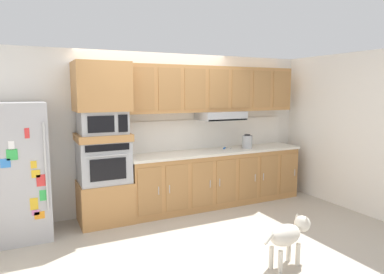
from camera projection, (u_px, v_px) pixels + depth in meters
ground_plane at (184, 229)px, 4.84m from camera, size 9.60×9.60×0.00m
back_kitchen_wall at (155, 131)px, 5.66m from camera, size 6.20×0.12×2.50m
side_panel_right at (334, 130)px, 5.89m from camera, size 0.12×7.10×2.50m
refrigerator at (17, 171)px, 4.44m from camera, size 0.76×0.73×1.76m
oven_base_cabinet at (105, 202)px, 5.07m from camera, size 0.74×0.62×0.60m
built_in_oven at (104, 161)px, 4.98m from camera, size 0.70×0.62×0.60m
appliance_mid_shelf at (103, 137)px, 4.94m from camera, size 0.74×0.62×0.10m
microwave at (102, 122)px, 4.91m from camera, size 0.64×0.54×0.32m
appliance_upper_cabinet at (101, 87)px, 4.85m from camera, size 0.74×0.62×0.68m
lower_cabinet_run at (217, 178)px, 5.86m from camera, size 3.01×0.63×0.88m
countertop_slab at (217, 151)px, 5.80m from camera, size 3.05×0.64×0.04m
backsplash_panel at (209, 133)px, 6.02m from camera, size 3.05×0.02×0.50m
upper_cabinet_with_hood at (214, 91)px, 5.78m from camera, size 3.01×0.48×0.88m
screwdriver at (225, 148)px, 5.92m from camera, size 0.17×0.17×0.03m
electric_kettle at (247, 142)px, 5.99m from camera, size 0.17×0.17×0.24m
dog at (289, 234)px, 3.78m from camera, size 0.75×0.29×0.53m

